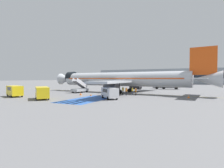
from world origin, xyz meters
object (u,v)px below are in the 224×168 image
object	(u,v)px
service_van_0	(110,92)
fuel_tanker	(166,84)
ground_crew_3	(123,90)
traffic_cone_1	(81,94)
service_van_1	(15,90)
ground_crew_0	(132,91)
ground_crew_1	(136,91)
terminal_building	(183,76)
traffic_cone_2	(189,97)
airliner	(121,79)
boarding_stairs_forward	(80,89)
traffic_cone_0	(91,95)
service_van_2	(42,92)
ground_crew_2	(126,91)

from	to	relation	value
service_van_0	fuel_tanker	bearing A→B (deg)	-145.29
ground_crew_3	traffic_cone_1	size ratio (longest dim) A/B	3.00
service_van_1	ground_crew_0	size ratio (longest dim) A/B	3.07
ground_crew_1	terminal_building	xyz separation A→B (m)	(7.09, 92.69, 4.27)
traffic_cone_1	terminal_building	size ratio (longest dim) A/B	0.00
fuel_tanker	traffic_cone_2	bearing A→B (deg)	6.29
service_van_0	traffic_cone_2	distance (m)	15.39
service_van_0	traffic_cone_2	world-z (taller)	service_van_0
fuel_tanker	terminal_building	size ratio (longest dim) A/B	0.08
airliner	traffic_cone_2	world-z (taller)	airliner
boarding_stairs_forward	traffic_cone_0	xyz separation A→B (m)	(7.37, -6.64, -0.75)
airliner	traffic_cone_1	world-z (taller)	airliner
ground_crew_3	traffic_cone_0	size ratio (longest dim) A/B	3.74
service_van_1	ground_crew_3	world-z (taller)	service_van_1
traffic_cone_2	ground_crew_0	bearing A→B (deg)	171.36
boarding_stairs_forward	fuel_tanker	xyz separation A→B (m)	(19.34, 25.37, 0.81)
boarding_stairs_forward	traffic_cone_0	distance (m)	9.95
service_van_1	service_van_2	size ratio (longest dim) A/B	1.03
service_van_0	terminal_building	xyz separation A→B (m)	(9.65, 101.19, 4.02)
ground_crew_3	terminal_building	xyz separation A→B (m)	(10.80, 90.97, 4.22)
service_van_2	terminal_building	bearing A→B (deg)	29.20
boarding_stairs_forward	traffic_cone_2	bearing A→B (deg)	1.12
traffic_cone_2	service_van_0	bearing A→B (deg)	-150.96
service_van_0	ground_crew_0	xyz separation A→B (m)	(1.53, 9.26, -0.22)
traffic_cone_0	traffic_cone_2	size ratio (longest dim) A/B	0.85
ground_crew_0	ground_crew_2	size ratio (longest dim) A/B	0.97
service_van_0	ground_crew_0	distance (m)	9.39
service_van_0	service_van_1	xyz separation A→B (m)	(-19.79, -4.44, 0.11)
fuel_tanker	traffic_cone_2	world-z (taller)	fuel_tanker
ground_crew_0	traffic_cone_2	world-z (taller)	ground_crew_0
traffic_cone_0	terminal_building	size ratio (longest dim) A/B	0.00
airliner	ground_crew_1	bearing A→B (deg)	-125.24
ground_crew_2	terminal_building	distance (m)	93.90
traffic_cone_0	traffic_cone_1	size ratio (longest dim) A/B	0.80
fuel_tanker	service_van_0	xyz separation A→B (m)	(-5.79, -35.60, -0.56)
service_van_2	traffic_cone_0	xyz separation A→B (m)	(4.99, 8.99, -1.10)
service_van_1	traffic_cone_0	world-z (taller)	service_van_1
fuel_tanker	traffic_cone_1	distance (m)	35.06
service_van_2	traffic_cone_2	world-z (taller)	service_van_2
traffic_cone_0	boarding_stairs_forward	bearing A→B (deg)	137.98
ground_crew_0	service_van_1	bearing A→B (deg)	-61.24
ground_crew_3	traffic_cone_2	world-z (taller)	ground_crew_3
traffic_cone_2	traffic_cone_1	bearing A→B (deg)	-170.86
airliner	ground_crew_0	bearing A→B (deg)	-126.44
service_van_1	ground_crew_1	xyz separation A→B (m)	(22.35, 12.94, -0.37)
service_van_0	ground_crew_3	world-z (taller)	service_van_0
traffic_cone_0	service_van_2	bearing A→B (deg)	-119.02
fuel_tanker	ground_crew_3	size ratio (longest dim) A/B	5.34
boarding_stairs_forward	ground_crew_0	distance (m)	15.11
fuel_tanker	service_van_0	world-z (taller)	fuel_tanker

